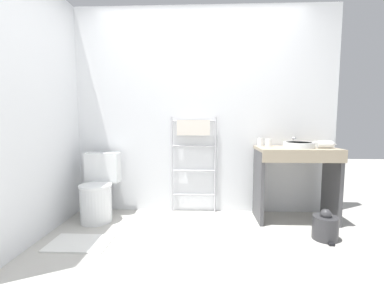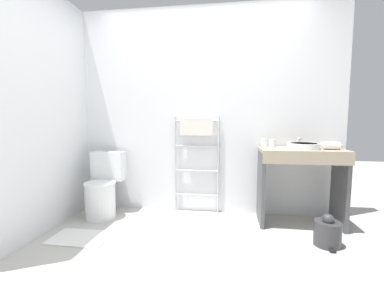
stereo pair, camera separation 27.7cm
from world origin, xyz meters
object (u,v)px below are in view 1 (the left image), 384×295
Objects in this scene: cup_near_wall at (260,142)px; trash_bin at (325,227)px; sink_basin at (299,145)px; hair_dryer at (325,144)px; toilet at (98,191)px; cup_near_edge at (268,143)px; towel_radiator at (194,144)px.

cup_near_wall reaches higher than trash_bin.
sink_basin reaches higher than trash_bin.
hair_dryer is (0.66, -0.21, -0.01)m from cup_near_wall.
sink_basin is 1.12× the size of trash_bin.
hair_dryer reaches higher than trash_bin.
trash_bin is (2.38, -0.42, -0.21)m from toilet.
trash_bin is (0.41, -0.59, -0.76)m from cup_near_edge.
towel_radiator is at bearing 14.63° from toilet.
cup_near_edge is at bearing 5.01° from toilet.
cup_near_edge is at bearing 125.18° from trash_bin.
toilet is at bearing -178.69° from sink_basin.
towel_radiator reaches higher than cup_near_edge.
cup_near_wall is 1.07× the size of cup_near_edge.
sink_basin reaches higher than toilet.
cup_near_edge is (-0.30, 0.12, 0.01)m from sink_basin.
towel_radiator is 12.38× the size of cup_near_wall.
towel_radiator is 13.22× the size of cup_near_edge.
sink_basin is (2.27, 0.05, 0.54)m from toilet.
sink_basin is at bearing 174.22° from hair_dryer.
toilet is 2.43m from trash_bin.
cup_near_wall reaches higher than toilet.
trash_bin is (1.29, -0.70, -0.74)m from towel_radiator.
towel_radiator is at bearing 172.75° from cup_near_edge.
sink_basin is 1.56× the size of hair_dryer.
trash_bin is at bearing -76.64° from sink_basin.
towel_radiator reaches higher than sink_basin.
trash_bin is (0.11, -0.47, -0.75)m from sink_basin.
sink_basin is 0.33m from cup_near_edge.
cup_near_edge is at bearing -7.25° from towel_radiator.
hair_dryer is at bearing -17.77° from cup_near_wall.
cup_near_edge reaches higher than sink_basin.
cup_near_wall is 0.69m from hair_dryer.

